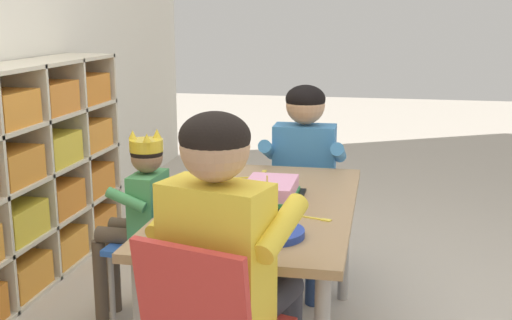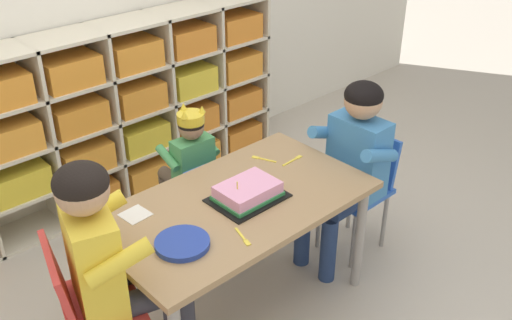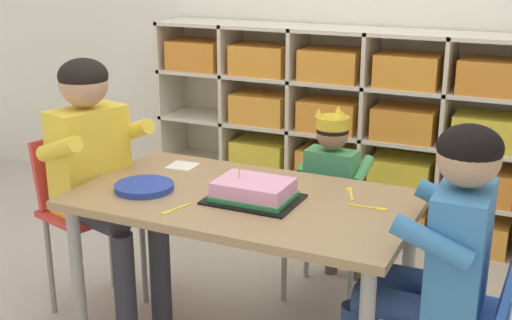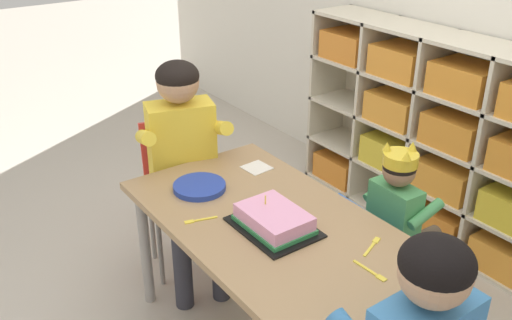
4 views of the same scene
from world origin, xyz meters
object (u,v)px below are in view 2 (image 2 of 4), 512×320
Objects in this scene: adult_helper_seated at (111,255)px; fork_beside_plate_stack at (293,160)px; activity_table at (236,214)px; classroom_chair_adult_side at (88,305)px; paper_plate_stack at (182,243)px; child_with_crown at (188,160)px; classroom_chair_guest_side at (361,184)px; birthday_cake_on_tray at (248,193)px; fork_scattered_mid_table at (262,159)px; fork_by_napkin at (243,238)px; guest_at_table_side at (351,156)px; classroom_chair_blue at (201,192)px.

adult_helper_seated is 7.84× the size of fork_beside_plate_stack.
activity_table is 1.64× the size of classroom_chair_adult_side.
paper_plate_stack is (0.26, -0.08, -0.04)m from adult_helper_seated.
child_with_crown is 0.85m from paper_plate_stack.
child_with_crown is at bearing -133.37° from classroom_chair_guest_side.
activity_table is 0.85m from classroom_chair_guest_side.
paper_plate_stack is at bearing 54.28° from child_with_crown.
paper_plate_stack is at bearing -169.80° from birthday_cake_on_tray.
fork_scattered_mid_table is (0.34, 0.19, 0.07)m from activity_table.
classroom_chair_guest_side reaches higher than fork_by_napkin.
classroom_chair_guest_side is (1.46, -0.05, -0.28)m from adult_helper_seated.
activity_table is at bearing 155.16° from birthday_cake_on_tray.
guest_at_table_side is at bearing 1.58° from paper_plate_stack.
classroom_chair_adult_side is 0.65m from fork_by_napkin.
activity_table is 0.64m from adult_helper_seated.
birthday_cake_on_tray is at bearing -74.34° from adult_helper_seated.
child_with_crown is 0.79× the size of adult_helper_seated.
classroom_chair_guest_side is at bearing -3.25° from birthday_cake_on_tray.
guest_at_table_side is (0.72, -0.07, 0.05)m from activity_table.
classroom_chair_guest_side reaches higher than paper_plate_stack.
fork_beside_plate_stack is (0.29, -0.48, 0.09)m from child_with_crown.
guest_at_table_side is (-0.11, -0.00, 0.21)m from classroom_chair_guest_side.
fork_scattered_mid_table is 0.65m from fork_by_napkin.
fork_beside_plate_stack is (1.19, 0.06, 0.15)m from classroom_chair_adult_side.
child_with_crown is 0.42m from fork_scattered_mid_table.
classroom_chair_blue is (0.15, 0.46, -0.17)m from activity_table.
birthday_cake_on_tray is at bearing 11.39° from fork_beside_plate_stack.
fork_beside_plate_stack is at bearing 14.39° from birthday_cake_on_tray.
guest_at_table_side is at bearing -90.00° from classroom_chair_guest_side.
activity_table is 1.14× the size of adult_helper_seated.
guest_at_table_side reaches higher than classroom_chair_adult_side.
guest_at_table_side is 4.52× the size of paper_plate_stack.
fork_by_napkin is at bearing 70.86° from child_with_crown.
activity_table is at bearing -95.61° from guest_at_table_side.
child_with_crown reaches higher than paper_plate_stack.
birthday_cake_on_tray is 2.35× the size of fork_beside_plate_stack.
paper_plate_stack is 0.24m from fork_by_napkin.
classroom_chair_adult_side reaches higher than activity_table.
activity_table is 8.92× the size of fork_beside_plate_stack.
guest_at_table_side is at bearing -63.30° from fork_by_napkin.
activity_table is 9.69× the size of fork_by_napkin.
birthday_cake_on_tray is at bearing 10.20° from paper_plate_stack.
paper_plate_stack is at bearing 49.71° from classroom_chair_blue.
birthday_cake_on_tray reaches higher than fork_scattered_mid_table.
fork_beside_plate_stack is 0.15m from fork_scattered_mid_table.
fork_by_napkin reaches higher than activity_table.
classroom_chair_guest_side is (0.68, -0.53, 0.00)m from classroom_chair_blue.
classroom_chair_adult_side is at bearing 90.00° from adult_helper_seated.
paper_plate_stack is (-0.41, -0.07, -0.02)m from birthday_cake_on_tray.
child_with_crown is at bearing 74.28° from activity_table.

